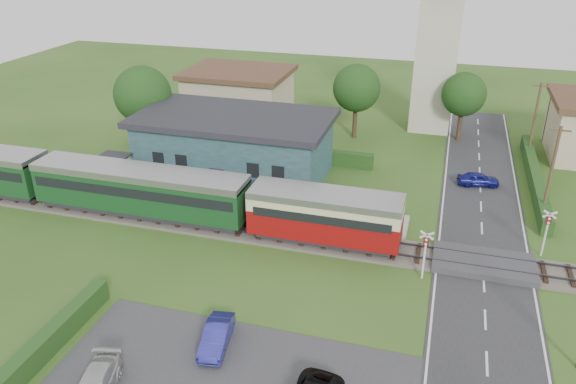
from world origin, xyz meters
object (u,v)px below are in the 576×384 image
(house_west, at_px, (239,95))
(crossing_signal_near, at_px, (425,248))
(equipment_hut, at_px, (114,171))
(church_tower, at_px, (440,28))
(car_park_blue, at_px, (217,336))
(station_building, at_px, (235,145))
(pedestrian_far, at_px, (134,184))
(crossing_signal_far, at_px, (547,227))
(train, at_px, (101,184))
(pedestrian_near, at_px, (307,198))
(car_on_road, at_px, (478,179))

(house_west, bearing_deg, crossing_signal_near, -49.89)
(equipment_hut, relative_size, church_tower, 0.14)
(car_park_blue, bearing_deg, equipment_hut, 126.50)
(station_building, relative_size, pedestrian_far, 10.14)
(station_building, relative_size, crossing_signal_far, 4.88)
(crossing_signal_far, bearing_deg, train, -175.53)
(house_west, height_order, car_park_blue, house_west)
(equipment_hut, height_order, train, train)
(train, bearing_deg, house_west, 85.07)
(train, distance_m, pedestrian_near, 15.05)
(pedestrian_far, bearing_deg, car_park_blue, -127.39)
(house_west, relative_size, pedestrian_near, 5.71)
(crossing_signal_near, bearing_deg, house_west, 130.11)
(train, distance_m, car_park_blue, 18.08)
(car_on_road, relative_size, pedestrian_near, 1.73)
(crossing_signal_near, distance_m, pedestrian_near, 10.63)
(station_building, xyz_separation_m, pedestrian_far, (-5.86, -6.49, -1.45))
(crossing_signal_near, height_order, pedestrian_far, crossing_signal_near)
(car_on_road, distance_m, pedestrian_near, 15.05)
(equipment_hut, xyz_separation_m, crossing_signal_near, (24.40, -5.61, 0.39))
(equipment_hut, xyz_separation_m, station_building, (8.00, 5.79, 0.95))
(house_west, bearing_deg, pedestrian_far, -92.40)
(equipment_hut, bearing_deg, crossing_signal_far, -1.46)
(church_tower, relative_size, pedestrian_far, 11.15)
(crossing_signal_near, bearing_deg, train, 174.12)
(train, xyz_separation_m, crossing_signal_near, (23.38, -2.41, -0.04))
(church_tower, height_order, car_on_road, church_tower)
(pedestrian_far, bearing_deg, pedestrian_near, -75.31)
(crossing_signal_far, bearing_deg, church_tower, 110.02)
(house_west, xyz_separation_m, car_park_blue, (11.89, -34.50, -2.14))
(pedestrian_near, bearing_deg, crossing_signal_far, 157.35)
(train, bearing_deg, equipment_hut, 107.64)
(station_building, bearing_deg, pedestrian_far, -132.07)
(station_building, height_order, crossing_signal_far, station_building)
(church_tower, bearing_deg, house_west, -171.47)
(train, height_order, crossing_signal_near, train)
(crossing_signal_near, distance_m, car_on_road, 15.25)
(equipment_hut, relative_size, crossing_signal_near, 0.78)
(equipment_hut, relative_size, crossing_signal_far, 0.78)
(train, relative_size, car_park_blue, 12.50)
(house_west, relative_size, crossing_signal_far, 3.30)
(church_tower, xyz_separation_m, pedestrian_near, (-7.38, -22.46, -8.83))
(station_building, xyz_separation_m, car_on_road, (19.76, 3.40, -2.09))
(car_park_blue, bearing_deg, train, 131.48)
(car_on_road, bearing_deg, crossing_signal_near, 156.35)
(crossing_signal_far, relative_size, pedestrian_far, 2.08)
(station_building, xyz_separation_m, crossing_signal_far, (23.60, -6.60, -0.55))
(train, relative_size, church_tower, 2.45)
(equipment_hut, relative_size, car_on_road, 0.78)
(station_building, height_order, car_park_blue, station_building)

